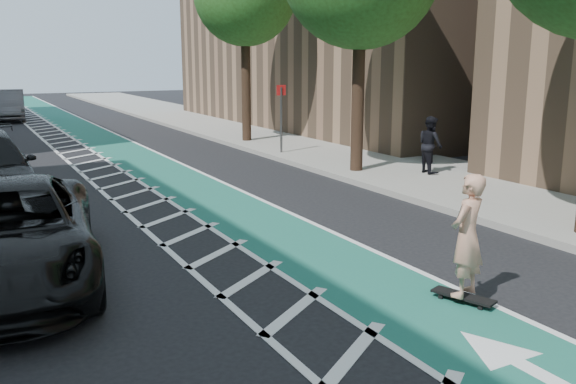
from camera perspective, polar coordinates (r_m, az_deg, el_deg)
ground at (r=7.83m, az=-9.25°, el=-13.00°), size 120.00×120.00×0.00m
bike_lane at (r=17.84m, az=-10.77°, el=1.34°), size 2.00×90.00×0.01m
buffer_strip at (r=17.46m, az=-15.46°, el=0.87°), size 1.40×90.00×0.01m
sidewalk_right at (r=20.69m, az=6.63°, el=3.16°), size 5.00×90.00×0.15m
curb_right at (r=19.41m, az=0.68°, el=2.65°), size 0.12×90.00×0.16m
sign_post at (r=21.25m, az=-0.64°, el=6.95°), size 0.35×0.08×2.47m
skateboard at (r=8.94m, az=16.07°, el=-9.37°), size 0.54×0.92×0.12m
skateboarder at (r=8.66m, az=16.41°, el=-3.94°), size 0.73×0.60×1.72m
suv_near at (r=10.03m, az=-24.93°, el=-3.64°), size 3.28×5.84×1.54m
car_grey at (r=37.72m, az=-24.79°, el=7.39°), size 2.22×5.27×1.69m
pedestrian at (r=17.82m, az=13.18°, el=4.34°), size 0.75×0.89×1.62m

